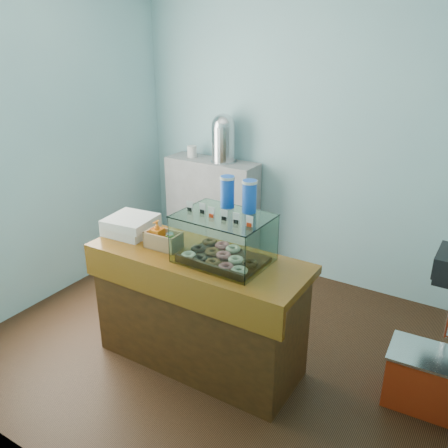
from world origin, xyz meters
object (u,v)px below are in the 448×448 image
Objects in this scene: display_case at (226,235)px; red_cooler at (422,378)px; coffee_urn at (223,137)px; counter at (198,309)px.

red_cooler is (1.31, 0.37, -0.88)m from display_case.
coffee_urn is 2.80m from red_cooler.
coffee_urn is (-0.76, 1.58, 0.90)m from counter.
red_cooler is at bearing 15.61° from counter.
display_case is 1.83m from coffee_urn.
counter is 0.65m from display_case.
coffee_urn reaches higher than counter.
display_case is 1.29× the size of red_cooler.
red_cooler is at bearing 17.54° from display_case.
red_cooler is (1.51, 0.42, -0.26)m from counter.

